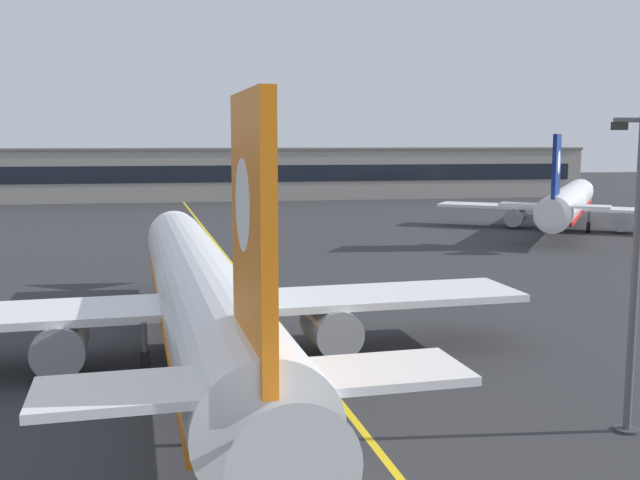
# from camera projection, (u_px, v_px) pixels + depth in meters

# --- Properties ---
(taxiway_centreline) EXTENTS (12.70, 179.59, 0.01)m
(taxiway_centreline) POSITION_uv_depth(u_px,v_px,m) (255.00, 293.00, 51.57)
(taxiway_centreline) COLOR yellow
(taxiway_centreline) RESTS_ON ground
(airliner_foreground) EXTENTS (32.27, 41.53, 11.65)m
(airliner_foreground) POSITION_uv_depth(u_px,v_px,m) (200.00, 293.00, 34.89)
(airliner_foreground) COLOR white
(airliner_foreground) RESTS_ON ground
(airliner_background) EXTENTS (27.66, 34.27, 10.92)m
(airliner_background) POSITION_uv_depth(u_px,v_px,m) (568.00, 203.00, 86.82)
(airliner_background) COLOR white
(airliner_background) RESTS_ON ground
(apron_lamp_post) EXTENTS (2.24, 0.90, 11.24)m
(apron_lamp_post) POSITION_uv_depth(u_px,v_px,m) (636.00, 269.00, 26.48)
(apron_lamp_post) COLOR #515156
(apron_lamp_post) RESTS_ON ground
(terminal_building) EXTENTS (125.99, 12.40, 8.94)m
(terminal_building) POSITION_uv_depth(u_px,v_px,m) (231.00, 173.00, 132.16)
(terminal_building) COLOR #9E998E
(terminal_building) RESTS_ON ground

